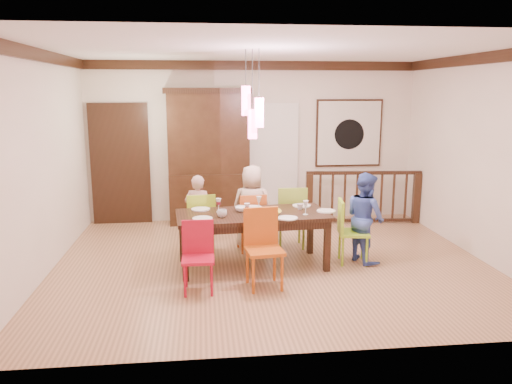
{
  "coord_description": "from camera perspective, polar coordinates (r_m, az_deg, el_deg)",
  "views": [
    {
      "loc": [
        -0.95,
        -6.64,
        2.38
      ],
      "look_at": [
        -0.2,
        0.18,
        0.98
      ],
      "focal_mm": 35.0,
      "sensor_mm": 36.0,
      "label": 1
    }
  ],
  "objects": [
    {
      "name": "serving_bowl",
      "position": [
        6.65,
        1.66,
        -2.36
      ],
      "size": [
        0.32,
        0.32,
        0.07
      ],
      "primitive_type": "imported",
      "rotation": [
        0.0,
        0.0,
        0.1
      ],
      "color": "yellow",
      "rests_on": "dining_table"
    },
    {
      "name": "plate_near_left",
      "position": [
        6.49,
        -6.14,
        -3.03
      ],
      "size": [
        0.26,
        0.26,
        0.01
      ],
      "primitive_type": "cylinder",
      "color": "white",
      "rests_on": "dining_table"
    },
    {
      "name": "plate_far_left",
      "position": [
        7.0,
        -6.36,
        -1.95
      ],
      "size": [
        0.26,
        0.26,
        0.01
      ],
      "primitive_type": "cylinder",
      "color": "white",
      "rests_on": "dining_table"
    },
    {
      "name": "napkin",
      "position": [
        6.47,
        0.05,
        -3.0
      ],
      "size": [
        0.18,
        0.14,
        0.01
      ],
      "primitive_type": "cube",
      "color": "#D83359",
      "rests_on": "dining_table"
    },
    {
      "name": "wall_back",
      "position": [
        9.23,
        -0.35,
        5.73
      ],
      "size": [
        6.0,
        0.0,
        6.0
      ],
      "primitive_type": "plane",
      "rotation": [
        1.57,
        0.0,
        0.0
      ],
      "color": "beige",
      "rests_on": "floor"
    },
    {
      "name": "chair_near_left",
      "position": [
        6.0,
        -6.65,
        -6.96
      ],
      "size": [
        0.39,
        0.39,
        0.85
      ],
      "rotation": [
        0.0,
        0.0,
        -0.01
      ],
      "color": "#B00C26",
      "rests_on": "floor"
    },
    {
      "name": "chair_far_mid",
      "position": [
        7.5,
        -0.63,
        -2.93
      ],
      "size": [
        0.45,
        0.45,
        0.89
      ],
      "rotation": [
        0.0,
        0.0,
        3.27
      ],
      "color": "#BC511C",
      "rests_on": "floor"
    },
    {
      "name": "person_far_mid",
      "position": [
        7.58,
        -0.43,
        -1.71
      ],
      "size": [
        0.7,
        0.54,
        1.29
      ],
      "primitive_type": "imported",
      "rotation": [
        0.0,
        0.0,
        2.92
      ],
      "color": "#C3AB93",
      "rests_on": "floor"
    },
    {
      "name": "cup_left",
      "position": [
        6.55,
        -3.9,
        -2.46
      ],
      "size": [
        0.14,
        0.14,
        0.1
      ],
      "primitive_type": "imported",
      "rotation": [
        0.0,
        0.0,
        0.13
      ],
      "color": "silver",
      "rests_on": "dining_table"
    },
    {
      "name": "white_doorway",
      "position": [
        9.29,
        1.82,
        3.28
      ],
      "size": [
        0.97,
        0.05,
        2.22
      ],
      "primitive_type": "cube",
      "color": "silver",
      "rests_on": "wall_back"
    },
    {
      "name": "crown_molding",
      "position": [
        6.72,
        1.91,
        15.27
      ],
      "size": [
        6.0,
        5.0,
        0.16
      ],
      "primitive_type": null,
      "color": "black",
      "rests_on": "wall_back"
    },
    {
      "name": "wine_glass_b",
      "position": [
        6.93,
        0.33,
        -1.28
      ],
      "size": [
        0.08,
        0.08,
        0.19
      ],
      "primitive_type": null,
      "color": "silver",
      "rests_on": "dining_table"
    },
    {
      "name": "floor",
      "position": [
        7.11,
        1.76,
        -8.03
      ],
      "size": [
        6.0,
        6.0,
        0.0
      ],
      "primitive_type": "plane",
      "color": "#916746",
      "rests_on": "ground"
    },
    {
      "name": "painting",
      "position": [
        9.54,
        10.56,
        6.63
      ],
      "size": [
        1.25,
        0.06,
        1.25
      ],
      "color": "black",
      "rests_on": "wall_back"
    },
    {
      "name": "person_end_right",
      "position": [
        7.16,
        12.36,
        -2.85
      ],
      "size": [
        0.65,
        0.74,
        1.27
      ],
      "primitive_type": "imported",
      "rotation": [
        0.0,
        0.0,
        1.9
      ],
      "color": "#405BB5",
      "rests_on": "floor"
    },
    {
      "name": "chair_near_mid",
      "position": [
        6.08,
        0.97,
        -5.96
      ],
      "size": [
        0.48,
        0.48,
        0.96
      ],
      "rotation": [
        0.0,
        0.0,
        0.11
      ],
      "color": "#B85012",
      "rests_on": "floor"
    },
    {
      "name": "wine_glass_d",
      "position": [
        6.69,
        5.69,
        -1.8
      ],
      "size": [
        0.08,
        0.08,
        0.19
      ],
      "primitive_type": null,
      "color": "silver",
      "rests_on": "dining_table"
    },
    {
      "name": "plate_far_right",
      "position": [
        7.2,
        5.24,
        -1.56
      ],
      "size": [
        0.26,
        0.26,
        0.01
      ],
      "primitive_type": "cylinder",
      "color": "white",
      "rests_on": "dining_table"
    },
    {
      "name": "china_hutch",
      "position": [
        9.01,
        -5.39,
        4.05
      ],
      "size": [
        1.54,
        0.46,
        2.43
      ],
      "color": "black",
      "rests_on": "floor"
    },
    {
      "name": "wine_glass_a",
      "position": [
        6.82,
        -4.3,
        -1.52
      ],
      "size": [
        0.08,
        0.08,
        0.19
      ],
      "primitive_type": null,
      "color": "#590C19",
      "rests_on": "dining_table"
    },
    {
      "name": "plate_near_mid",
      "position": [
        6.49,
        3.64,
        -2.99
      ],
      "size": [
        0.26,
        0.26,
        0.01
      ],
      "primitive_type": "cylinder",
      "color": "white",
      "rests_on": "dining_table"
    },
    {
      "name": "pendant_cluster",
      "position": [
        6.56,
        -0.41,
        9.13
      ],
      "size": [
        0.27,
        0.21,
        1.14
      ],
      "color": "#FF4C85",
      "rests_on": "ceiling"
    },
    {
      "name": "wall_left",
      "position": [
        7.01,
        -23.27,
        2.96
      ],
      "size": [
        0.0,
        5.0,
        5.0
      ],
      "primitive_type": "plane",
      "rotation": [
        1.57,
        0.0,
        1.57
      ],
      "color": "beige",
      "rests_on": "floor"
    },
    {
      "name": "wine_glass_c",
      "position": [
        6.51,
        -1.02,
        -2.12
      ],
      "size": [
        0.08,
        0.08,
        0.19
      ],
      "primitive_type": null,
      "color": "#590C19",
      "rests_on": "dining_table"
    },
    {
      "name": "chair_far_left",
      "position": [
        7.44,
        -6.38,
        -3.01
      ],
      "size": [
        0.45,
        0.45,
        0.91
      ],
      "rotation": [
        0.0,
        0.0,
        3.24
      ],
      "color": "#9FC725",
      "rests_on": "floor"
    },
    {
      "name": "dining_table",
      "position": [
        6.78,
        -0.4,
        -3.15
      ],
      "size": [
        2.11,
        1.09,
        0.75
      ],
      "rotation": [
        0.0,
        0.0,
        0.08
      ],
      "color": "black",
      "rests_on": "floor"
    },
    {
      "name": "balustrade",
      "position": [
        9.26,
        12.13,
        -0.47
      ],
      "size": [
        2.1,
        0.25,
        0.96
      ],
      "rotation": [
        0.0,
        0.0,
        -0.08
      ],
      "color": "black",
      "rests_on": "floor"
    },
    {
      "name": "ceiling",
      "position": [
        6.73,
        1.92,
        15.95
      ],
      "size": [
        6.0,
        6.0,
        0.0
      ],
      "primitive_type": "plane",
      "rotation": [
        3.14,
        0.0,
        0.0
      ],
      "color": "white",
      "rests_on": "wall_back"
    },
    {
      "name": "chair_far_right",
      "position": [
        7.67,
        3.96,
        -2.3
      ],
      "size": [
        0.44,
        0.44,
        0.97
      ],
      "rotation": [
        0.0,
        0.0,
        3.12
      ],
      "color": "olive",
      "rests_on": "floor"
    },
    {
      "name": "plate_far_mid",
      "position": [
        7.06,
        -0.37,
        -1.76
      ],
      "size": [
        0.26,
        0.26,
        0.01
      ],
      "primitive_type": "cylinder",
      "color": "white",
      "rests_on": "dining_table"
    },
    {
      "name": "panel_door",
      "position": [
        9.3,
        -15.21,
        2.89
      ],
      "size": [
        1.04,
        0.07,
        2.24
      ],
      "primitive_type": "cube",
      "color": "black",
      "rests_on": "wall_back"
    },
    {
      "name": "plate_end_right",
      "position": [
        6.92,
        8.02,
        -2.15
      ],
      "size": [
        0.26,
        0.26,
        0.01
      ],
      "primitive_type": "cylinder",
      "color": "white",
      "rests_on": "dining_table"
    },
    {
      "name": "cup_right",
      "position": [
        6.98,
        5.05,
        -1.68
      ],
      "size": [
        0.11,
        0.11,
        0.08
      ],
      "primitive_type": "imported",
      "rotation": [
        0.0,
        0.0,
        -0.32
      ],
      "color": "silver",
      "rests_on": "dining_table"
    },
    {
      "name": "person_far_left",
      "position": [
        7.58,
        -6.61,
        -2.34
      ],
      "size": [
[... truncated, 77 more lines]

